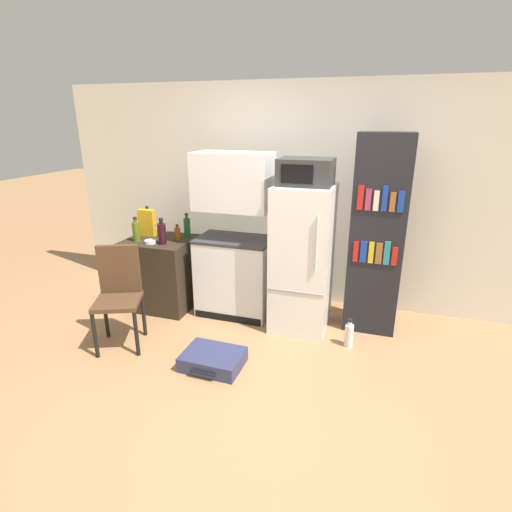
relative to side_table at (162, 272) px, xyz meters
name	(u,v)px	position (x,y,z in m)	size (l,w,h in m)	color
ground_plane	(255,399)	(1.53, -1.28, -0.40)	(24.00, 24.00, 0.00)	#A3754C
wall_back	(327,198)	(1.73, 0.72, 0.83)	(6.40, 0.10, 2.45)	silver
side_table	(162,272)	(0.00, 0.00, 0.00)	(0.72, 0.64, 0.79)	#2D2319
kitchen_hutch	(234,243)	(0.86, 0.07, 0.41)	(0.80, 0.50, 1.75)	white
refrigerator	(303,259)	(1.61, 0.01, 0.34)	(0.56, 0.64, 1.47)	white
microwave	(306,172)	(1.61, 0.01, 1.19)	(0.50, 0.39, 0.25)	#333333
bookshelf	(377,237)	(2.30, 0.17, 0.58)	(0.50, 0.32, 1.95)	black
bottle_green_tall	(187,227)	(0.24, 0.21, 0.51)	(0.07, 0.07, 0.26)	#1E6028
bottle_wine_dark	(162,233)	(0.12, -0.14, 0.52)	(0.09, 0.09, 0.28)	black
bottle_amber_beer	(178,233)	(0.21, 0.04, 0.47)	(0.06, 0.06, 0.17)	brown
bottle_blue_soda	(148,221)	(-0.27, 0.23, 0.53)	(0.06, 0.06, 0.31)	#1E47A3
bottle_olive_oil	(136,231)	(-0.19, -0.14, 0.51)	(0.08, 0.08, 0.27)	#566619
bowl	(150,242)	(-0.01, -0.17, 0.41)	(0.13, 0.13, 0.03)	silver
cereal_box	(147,223)	(-0.20, 0.09, 0.55)	(0.19, 0.07, 0.30)	gold
chair	(119,288)	(0.05, -0.84, 0.16)	(0.52, 0.52, 0.95)	black
suitcase_large_flat	(213,359)	(1.04, -0.97, -0.33)	(0.52, 0.42, 0.13)	navy
water_bottle_front	(349,335)	(2.14, -0.28, -0.28)	(0.08, 0.08, 0.29)	silver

